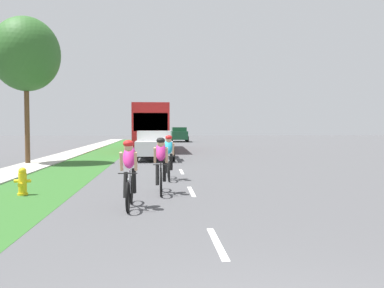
{
  "coord_description": "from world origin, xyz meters",
  "views": [
    {
      "loc": [
        -0.93,
        -2.65,
        1.88
      ],
      "look_at": [
        0.57,
        15.38,
        1.08
      ],
      "focal_mm": 37.21,
      "sensor_mm": 36.0,
      "label": 1
    }
  ],
  "objects_px": {
    "bus_red": "(152,125)",
    "pickup_white": "(154,145)",
    "cyclist_lead": "(129,173)",
    "cyclist_trailing": "(161,165)",
    "street_tree_near": "(26,54)",
    "suv_dark_green": "(179,134)",
    "cyclist_distant": "(169,157)",
    "fire_hydrant_yellow": "(22,182)"
  },
  "relations": [
    {
      "from": "bus_red",
      "to": "pickup_white",
      "type": "bearing_deg",
      "value": -88.29
    },
    {
      "from": "cyclist_lead",
      "to": "bus_red",
      "type": "relative_size",
      "value": 0.15
    },
    {
      "from": "cyclist_trailing",
      "to": "cyclist_lead",
      "type": "bearing_deg",
      "value": -110.82
    },
    {
      "from": "cyclist_lead",
      "to": "cyclist_trailing",
      "type": "xyz_separation_m",
      "value": [
        0.73,
        1.92,
        0.0
      ]
    },
    {
      "from": "street_tree_near",
      "to": "cyclist_lead",
      "type": "bearing_deg",
      "value": -62.49
    },
    {
      "from": "suv_dark_green",
      "to": "cyclist_trailing",
      "type": "bearing_deg",
      "value": -93.66
    },
    {
      "from": "bus_red",
      "to": "cyclist_trailing",
      "type": "bearing_deg",
      "value": -88.37
    },
    {
      "from": "cyclist_lead",
      "to": "cyclist_distant",
      "type": "xyz_separation_m",
      "value": [
        1.02,
        4.81,
        0.0
      ]
    },
    {
      "from": "fire_hydrant_yellow",
      "to": "cyclist_distant",
      "type": "bearing_deg",
      "value": 34.92
    },
    {
      "from": "fire_hydrant_yellow",
      "to": "bus_red",
      "type": "relative_size",
      "value": 0.07
    },
    {
      "from": "cyclist_lead",
      "to": "pickup_white",
      "type": "bearing_deg",
      "value": 88.26
    },
    {
      "from": "cyclist_distant",
      "to": "bus_red",
      "type": "xyz_separation_m",
      "value": [
        -0.88,
        18.11,
        1.17
      ]
    },
    {
      "from": "cyclist_distant",
      "to": "suv_dark_green",
      "type": "bearing_deg",
      "value": 86.51
    },
    {
      "from": "pickup_white",
      "to": "bus_red",
      "type": "relative_size",
      "value": 0.44
    },
    {
      "from": "cyclist_trailing",
      "to": "pickup_white",
      "type": "relative_size",
      "value": 0.34
    },
    {
      "from": "cyclist_distant",
      "to": "bus_red",
      "type": "bearing_deg",
      "value": 92.79
    },
    {
      "from": "bus_red",
      "to": "cyclist_lead",
      "type": "bearing_deg",
      "value": -90.34
    },
    {
      "from": "cyclist_lead",
      "to": "street_tree_near",
      "type": "relative_size",
      "value": 0.24
    },
    {
      "from": "cyclist_distant",
      "to": "pickup_white",
      "type": "bearing_deg",
      "value": 93.92
    },
    {
      "from": "pickup_white",
      "to": "cyclist_trailing",
      "type": "bearing_deg",
      "value": -88.44
    },
    {
      "from": "cyclist_trailing",
      "to": "pickup_white",
      "type": "distance_m",
      "value": 11.68
    },
    {
      "from": "fire_hydrant_yellow",
      "to": "suv_dark_green",
      "type": "bearing_deg",
      "value": 80.71
    },
    {
      "from": "cyclist_trailing",
      "to": "bus_red",
      "type": "relative_size",
      "value": 0.15
    },
    {
      "from": "pickup_white",
      "to": "street_tree_near",
      "type": "height_order",
      "value": "street_tree_near"
    },
    {
      "from": "pickup_white",
      "to": "street_tree_near",
      "type": "bearing_deg",
      "value": -160.0
    },
    {
      "from": "cyclist_trailing",
      "to": "street_tree_near",
      "type": "relative_size",
      "value": 0.24
    },
    {
      "from": "cyclist_distant",
      "to": "cyclist_trailing",
      "type": "bearing_deg",
      "value": -95.63
    },
    {
      "from": "bus_red",
      "to": "street_tree_near",
      "type": "relative_size",
      "value": 1.59
    },
    {
      "from": "fire_hydrant_yellow",
      "to": "street_tree_near",
      "type": "distance_m",
      "value": 10.99
    },
    {
      "from": "fire_hydrant_yellow",
      "to": "suv_dark_green",
      "type": "distance_m",
      "value": 38.44
    },
    {
      "from": "cyclist_trailing",
      "to": "suv_dark_green",
      "type": "distance_m",
      "value": 38.06
    },
    {
      "from": "cyclist_trailing",
      "to": "bus_red",
      "type": "height_order",
      "value": "bus_red"
    },
    {
      "from": "cyclist_lead",
      "to": "cyclist_trailing",
      "type": "height_order",
      "value": "same"
    },
    {
      "from": "pickup_white",
      "to": "bus_red",
      "type": "bearing_deg",
      "value": 91.71
    },
    {
      "from": "bus_red",
      "to": "cyclist_distant",
      "type": "bearing_deg",
      "value": -87.21
    },
    {
      "from": "cyclist_lead",
      "to": "bus_red",
      "type": "height_order",
      "value": "bus_red"
    },
    {
      "from": "cyclist_distant",
      "to": "bus_red",
      "type": "distance_m",
      "value": 18.17
    },
    {
      "from": "cyclist_trailing",
      "to": "street_tree_near",
      "type": "distance_m",
      "value": 12.38
    },
    {
      "from": "bus_red",
      "to": "street_tree_near",
      "type": "bearing_deg",
      "value": -117.4
    },
    {
      "from": "pickup_white",
      "to": "cyclist_lead",
      "type": "bearing_deg",
      "value": -91.74
    },
    {
      "from": "bus_red",
      "to": "suv_dark_green",
      "type": "bearing_deg",
      "value": 79.9
    },
    {
      "from": "cyclist_lead",
      "to": "pickup_white",
      "type": "height_order",
      "value": "pickup_white"
    }
  ]
}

